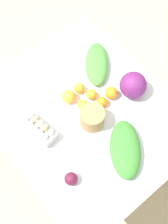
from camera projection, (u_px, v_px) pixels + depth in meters
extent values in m
plane|color=#C6B289|center=(84.00, 156.00, 2.52)|extent=(8.00, 8.00, 0.00)
cube|color=silver|center=(84.00, 115.00, 1.85)|extent=(1.17, 0.99, 0.03)
cylinder|color=brown|center=(84.00, 60.00, 2.50)|extent=(0.06, 0.06, 0.74)
sphere|color=#6B2366|center=(133.00, 85.00, 1.83)|extent=(0.16, 0.16, 0.16)
cube|color=#B7B7B2|center=(38.00, 129.00, 1.76)|extent=(0.24, 0.13, 0.06)
sphere|color=white|center=(25.00, 120.00, 1.74)|extent=(0.04, 0.04, 0.04)
sphere|color=white|center=(30.00, 125.00, 1.72)|extent=(0.04, 0.04, 0.04)
sphere|color=white|center=(35.00, 129.00, 1.71)|extent=(0.04, 0.04, 0.04)
sphere|color=white|center=(40.00, 133.00, 1.70)|extent=(0.04, 0.04, 0.04)
sphere|color=white|center=(45.00, 137.00, 1.69)|extent=(0.04, 0.04, 0.04)
sphere|color=white|center=(30.00, 115.00, 1.75)|extent=(0.04, 0.04, 0.04)
sphere|color=tan|center=(35.00, 120.00, 1.74)|extent=(0.04, 0.04, 0.04)
sphere|color=white|center=(40.00, 124.00, 1.73)|extent=(0.04, 0.04, 0.04)
sphere|color=tan|center=(45.00, 128.00, 1.72)|extent=(0.04, 0.04, 0.04)
sphere|color=white|center=(50.00, 132.00, 1.70)|extent=(0.04, 0.04, 0.04)
cylinder|color=#A87F51|center=(93.00, 117.00, 1.76)|extent=(0.14, 0.14, 0.12)
ellipsoid|color=#3D8433|center=(125.00, 149.00, 1.69)|extent=(0.37, 0.34, 0.09)
ellipsoid|color=#4C933D|center=(97.00, 64.00, 1.95)|extent=(0.34, 0.32, 0.07)
sphere|color=#5B1933|center=(71.00, 179.00, 1.62)|extent=(0.07, 0.07, 0.07)
sphere|color=orange|center=(91.00, 94.00, 1.85)|extent=(0.07, 0.07, 0.07)
sphere|color=#F9A833|center=(69.00, 97.00, 1.84)|extent=(0.08, 0.08, 0.08)
sphere|color=orange|center=(83.00, 105.00, 1.82)|extent=(0.07, 0.07, 0.07)
sphere|color=orange|center=(102.00, 102.00, 1.83)|extent=(0.06, 0.06, 0.06)
sphere|color=orange|center=(79.00, 88.00, 1.87)|extent=(0.07, 0.07, 0.07)
sphere|color=orange|center=(111.00, 93.00, 1.85)|extent=(0.08, 0.08, 0.08)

